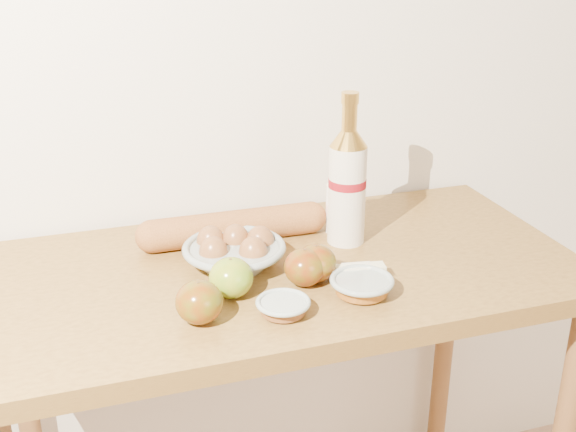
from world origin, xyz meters
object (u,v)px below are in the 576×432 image
at_px(table, 284,318).
at_px(egg_bowl, 234,252).
at_px(baguette, 234,226).
at_px(bourbon_bottle, 347,184).
at_px(cream_bottle, 342,205).

height_order(table, egg_bowl, egg_bowl).
height_order(table, baguette, baguette).
height_order(bourbon_bottle, cream_bottle, bourbon_bottle).
bearing_deg(cream_bottle, egg_bowl, -160.02).
xyz_separation_m(cream_bottle, egg_bowl, (-0.27, -0.09, -0.03)).
height_order(table, cream_bottle, cream_bottle).
relative_size(table, bourbon_bottle, 3.66).
bearing_deg(bourbon_bottle, egg_bowl, -157.97).
distance_m(table, cream_bottle, 0.28).
relative_size(table, baguette, 2.85).
bearing_deg(baguette, egg_bowl, -102.53).
distance_m(bourbon_bottle, cream_bottle, 0.09).
bearing_deg(table, egg_bowl, 161.57).
height_order(bourbon_bottle, egg_bowl, bourbon_bottle).
height_order(cream_bottle, baguette, cream_bottle).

